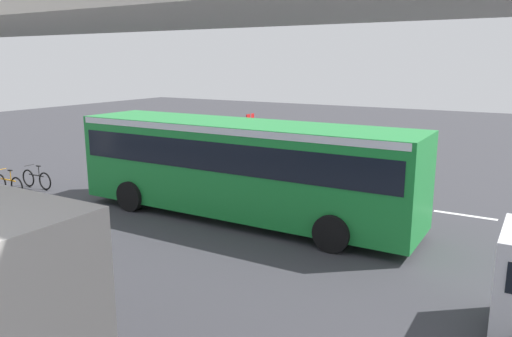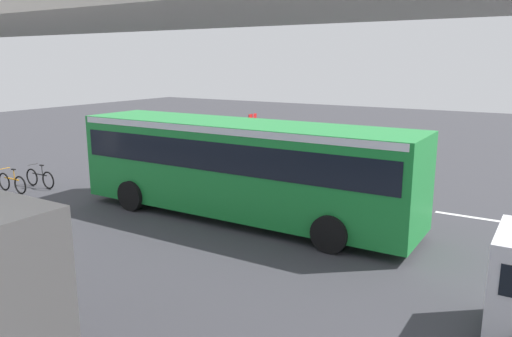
{
  "view_description": "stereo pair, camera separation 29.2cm",
  "coord_description": "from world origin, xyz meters",
  "px_view_note": "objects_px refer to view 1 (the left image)",
  "views": [
    {
      "loc": [
        -8.05,
        14.54,
        5.04
      ],
      "look_at": [
        0.02,
        0.9,
        1.6
      ],
      "focal_mm": 34.78,
      "sensor_mm": 36.0,
      "label": 1
    },
    {
      "loc": [
        -8.3,
        14.38,
        5.04
      ],
      "look_at": [
        0.02,
        0.9,
        1.6
      ],
      "focal_mm": 34.78,
      "sensor_mm": 36.0,
      "label": 2
    }
  ],
  "objects_px": {
    "city_bus": "(241,162)",
    "traffic_sign": "(250,135)",
    "bicycle_black": "(37,179)",
    "bicycle_orange": "(9,184)",
    "pedestrian": "(369,189)"
  },
  "relations": [
    {
      "from": "bicycle_black",
      "to": "traffic_sign",
      "type": "xyz_separation_m",
      "value": [
        -6.37,
        -6.15,
        1.52
      ]
    },
    {
      "from": "bicycle_orange",
      "to": "bicycle_black",
      "type": "xyz_separation_m",
      "value": [
        -0.23,
        -1.07,
        0.0
      ]
    },
    {
      "from": "bicycle_orange",
      "to": "pedestrian",
      "type": "distance_m",
      "value": 13.67
    },
    {
      "from": "city_bus",
      "to": "traffic_sign",
      "type": "distance_m",
      "value": 5.91
    },
    {
      "from": "bicycle_orange",
      "to": "pedestrian",
      "type": "relative_size",
      "value": 0.99
    },
    {
      "from": "city_bus",
      "to": "pedestrian",
      "type": "distance_m",
      "value": 4.38
    },
    {
      "from": "bicycle_orange",
      "to": "pedestrian",
      "type": "height_order",
      "value": "pedestrian"
    },
    {
      "from": "city_bus",
      "to": "bicycle_black",
      "type": "height_order",
      "value": "city_bus"
    },
    {
      "from": "bicycle_orange",
      "to": "bicycle_black",
      "type": "height_order",
      "value": "same"
    },
    {
      "from": "city_bus",
      "to": "bicycle_orange",
      "type": "distance_m",
      "value": 9.74
    },
    {
      "from": "traffic_sign",
      "to": "bicycle_black",
      "type": "bearing_deg",
      "value": 43.96
    },
    {
      "from": "traffic_sign",
      "to": "bicycle_orange",
      "type": "bearing_deg",
      "value": 47.51
    },
    {
      "from": "bicycle_black",
      "to": "city_bus",
      "type": "bearing_deg",
      "value": -174.16
    },
    {
      "from": "pedestrian",
      "to": "traffic_sign",
      "type": "distance_m",
      "value": 6.97
    },
    {
      "from": "bicycle_black",
      "to": "pedestrian",
      "type": "bearing_deg",
      "value": -165.15
    }
  ]
}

